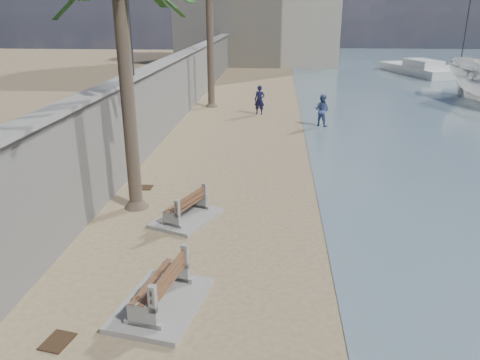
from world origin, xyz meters
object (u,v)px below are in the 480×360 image
object	(u,v)px
bench_near	(161,289)
person_a	(260,98)
person_b	(322,109)
sailboat_west	(460,68)
yacht_far	(415,70)
bench_far	(186,208)

from	to	relation	value
bench_near	person_a	size ratio (longest dim) A/B	1.30
person_b	sailboat_west	xyz separation A→B (m)	(16.33, 25.62, -0.62)
bench_near	person_b	distance (m)	17.84
bench_near	person_b	xyz separation A→B (m)	(4.81, 17.17, 0.53)
yacht_far	sailboat_west	xyz separation A→B (m)	(5.17, 2.54, -0.01)
yacht_far	bench_far	bearing A→B (deg)	138.41
person_b	yacht_far	xyz separation A→B (m)	(11.16, 23.08, -0.61)
person_a	person_b	xyz separation A→B (m)	(3.52, -2.74, -0.04)
person_b	bench_near	bearing A→B (deg)	105.85
person_a	yacht_far	xyz separation A→B (m)	(14.68, 20.35, -0.65)
person_a	sailboat_west	xyz separation A→B (m)	(19.85, 22.88, -0.66)
sailboat_west	bench_far	bearing A→B (deg)	-119.20
bench_near	bench_far	bearing A→B (deg)	93.87
bench_far	bench_near	bearing A→B (deg)	-86.13
person_a	sailboat_west	distance (m)	30.30
bench_far	person_b	bearing A→B (deg)	68.14
sailboat_west	bench_near	bearing A→B (deg)	-116.29
bench_near	person_b	bearing A→B (deg)	74.35
person_a	yacht_far	bearing A→B (deg)	67.51
person_a	person_b	distance (m)	4.46
bench_near	bench_far	size ratio (longest dim) A/B	1.05
bench_far	person_a	bearing A→B (deg)	84.15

